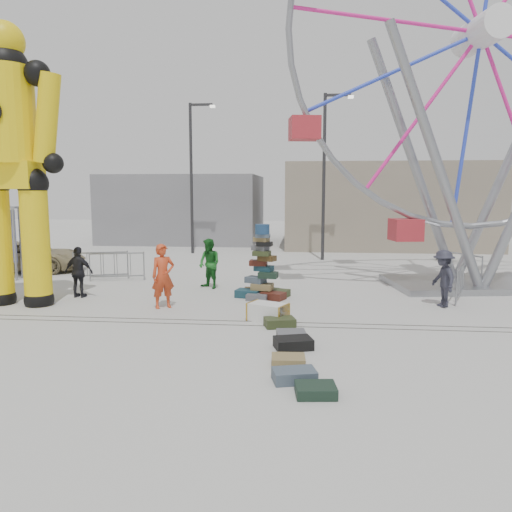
# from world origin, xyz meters

# --- Properties ---
(ground) EXTENTS (90.00, 90.00, 0.00)m
(ground) POSITION_xyz_m (0.00, 0.00, 0.00)
(ground) COLOR #9E9E99
(ground) RESTS_ON ground
(track_line_near) EXTENTS (40.00, 0.04, 0.01)m
(track_line_near) POSITION_xyz_m (0.00, 0.60, 0.00)
(track_line_near) COLOR #47443F
(track_line_near) RESTS_ON ground
(track_line_far) EXTENTS (40.00, 0.04, 0.01)m
(track_line_far) POSITION_xyz_m (0.00, 1.00, 0.00)
(track_line_far) COLOR #47443F
(track_line_far) RESTS_ON ground
(building_right) EXTENTS (12.00, 8.00, 5.00)m
(building_right) POSITION_xyz_m (7.00, 20.00, 2.50)
(building_right) COLOR gray
(building_right) RESTS_ON ground
(building_left) EXTENTS (10.00, 8.00, 4.40)m
(building_left) POSITION_xyz_m (-6.00, 22.00, 2.20)
(building_left) COLOR gray
(building_left) RESTS_ON ground
(lamp_post_right) EXTENTS (1.41, 0.25, 8.00)m
(lamp_post_right) POSITION_xyz_m (3.09, 13.00, 4.48)
(lamp_post_right) COLOR #2D2D30
(lamp_post_right) RESTS_ON ground
(lamp_post_left) EXTENTS (1.41, 0.25, 8.00)m
(lamp_post_left) POSITION_xyz_m (-3.91, 15.00, 4.48)
(lamp_post_left) COLOR #2D2D30
(lamp_post_left) RESTS_ON ground
(suitcase_tower) EXTENTS (1.80, 1.50, 2.35)m
(suitcase_tower) POSITION_xyz_m (0.76, 4.05, 0.66)
(suitcase_tower) COLOR #193F4D
(suitcase_tower) RESTS_ON ground
(crash_test_dummy) EXTENTS (3.34, 1.47, 8.41)m
(crash_test_dummy) POSITION_xyz_m (-6.42, 2.30, 4.43)
(crash_test_dummy) COLOR black
(crash_test_dummy) RESTS_ON ground
(ferris_wheel) EXTENTS (13.07, 4.06, 15.32)m
(ferris_wheel) POSITION_xyz_m (7.90, 6.48, 7.54)
(ferris_wheel) COLOR gray
(ferris_wheel) RESTS_ON ground
(steamer_trunk) EXTENTS (1.15, 0.95, 0.47)m
(steamer_trunk) POSITION_xyz_m (1.15, 1.11, 0.23)
(steamer_trunk) COLOR silver
(steamer_trunk) RESTS_ON ground
(row_case_0) EXTENTS (0.86, 0.69, 0.23)m
(row_case_0) POSITION_xyz_m (1.49, 0.56, 0.12)
(row_case_0) COLOR #333E1F
(row_case_0) RESTS_ON ground
(row_case_1) EXTENTS (0.73, 0.64, 0.17)m
(row_case_1) POSITION_xyz_m (1.81, -0.39, 0.08)
(row_case_1) COLOR #5A5B62
(row_case_1) RESTS_ON ground
(row_case_2) EXTENTS (0.92, 0.75, 0.24)m
(row_case_2) POSITION_xyz_m (1.87, -1.15, 0.12)
(row_case_2) COLOR black
(row_case_2) RESTS_ON ground
(row_case_3) EXTENTS (0.69, 0.56, 0.18)m
(row_case_3) POSITION_xyz_m (1.80, -2.20, 0.09)
(row_case_3) COLOR olive
(row_case_3) RESTS_ON ground
(row_case_4) EXTENTS (0.86, 0.65, 0.23)m
(row_case_4) POSITION_xyz_m (1.93, -3.05, 0.11)
(row_case_4) COLOR #485767
(row_case_4) RESTS_ON ground
(row_case_5) EXTENTS (0.73, 0.61, 0.19)m
(row_case_5) POSITION_xyz_m (2.30, -3.63, 0.09)
(row_case_5) COLOR #192E22
(row_case_5) RESTS_ON ground
(barricade_dummy_b) EXTENTS (1.93, 0.74, 1.10)m
(barricade_dummy_b) POSITION_xyz_m (-5.68, 6.61, 0.55)
(barricade_dummy_b) COLOR gray
(barricade_dummy_b) RESTS_ON ground
(barricade_dummy_c) EXTENTS (1.97, 0.57, 1.10)m
(barricade_dummy_c) POSITION_xyz_m (-4.97, 6.43, 0.55)
(barricade_dummy_c) COLOR gray
(barricade_dummy_c) RESTS_ON ground
(barricade_wheel_front) EXTENTS (0.85, 1.89, 1.10)m
(barricade_wheel_front) POSITION_xyz_m (6.96, 4.26, 0.55)
(barricade_wheel_front) COLOR gray
(barricade_wheel_front) RESTS_ON ground
(barricade_wheel_back) EXTENTS (0.97, 1.84, 1.10)m
(barricade_wheel_back) POSITION_xyz_m (7.99, 7.52, 0.55)
(barricade_wheel_back) COLOR gray
(barricade_wheel_back) RESTS_ON ground
(pedestrian_red) EXTENTS (0.82, 0.75, 1.88)m
(pedestrian_red) POSITION_xyz_m (-1.99, 2.30, 0.94)
(pedestrian_red) COLOR #BD3B1B
(pedestrian_red) RESTS_ON ground
(pedestrian_green) EXTENTS (1.08, 1.04, 1.75)m
(pedestrian_green) POSITION_xyz_m (-1.21, 5.33, 0.87)
(pedestrian_green) COLOR #175E1D
(pedestrian_green) RESTS_ON ground
(pedestrian_black) EXTENTS (1.00, 0.50, 1.64)m
(pedestrian_black) POSITION_xyz_m (-5.08, 3.45, 0.82)
(pedestrian_black) COLOR black
(pedestrian_black) RESTS_ON ground
(pedestrian_grey) EXTENTS (0.84, 1.20, 1.69)m
(pedestrian_grey) POSITION_xyz_m (6.16, 3.24, 0.85)
(pedestrian_grey) COLOR #262632
(pedestrian_grey) RESTS_ON ground
(parked_suv) EXTENTS (4.81, 2.69, 1.27)m
(parked_suv) POSITION_xyz_m (-9.54, 8.26, 0.64)
(parked_suv) COLOR #92855E
(parked_suv) RESTS_ON ground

